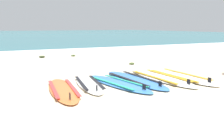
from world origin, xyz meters
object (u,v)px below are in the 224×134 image
object	(u,v)px
surfboard_3	(135,80)
surfboard_0	(63,90)
surfboard_2	(118,83)
surfboard_5	(179,76)
surfboard_4	(160,78)
surfboard_1	(89,84)

from	to	relation	value
surfboard_3	surfboard_0	bearing A→B (deg)	-173.92
surfboard_2	surfboard_5	bearing A→B (deg)	1.05
surfboard_4	surfboard_5	size ratio (longest dim) A/B	1.00
surfboard_0	surfboard_1	xyz separation A→B (m)	(0.65, 0.25, 0.00)
surfboard_0	surfboard_5	distance (m)	3.04
surfboard_1	surfboard_2	world-z (taller)	same
surfboard_1	surfboard_5	xyz separation A→B (m)	(2.39, -0.20, -0.00)
surfboard_0	surfboard_2	world-z (taller)	same
surfboard_0	surfboard_2	size ratio (longest dim) A/B	0.96
surfboard_3	surfboard_2	bearing A→B (deg)	-162.05
surfboard_2	surfboard_4	bearing A→B (deg)	4.62
surfboard_0	surfboard_1	distance (m)	0.70
surfboard_4	surfboard_5	distance (m)	0.54
surfboard_3	surfboard_1	bearing A→B (deg)	176.98
surfboard_5	surfboard_1	bearing A→B (deg)	175.12
surfboard_0	surfboard_2	distance (m)	1.26
surfboard_1	surfboard_5	distance (m)	2.40
surfboard_0	surfboard_3	distance (m)	1.81
surfboard_1	surfboard_4	xyz separation A→B (m)	(1.85, -0.14, -0.00)
surfboard_1	surfboard_0	bearing A→B (deg)	-158.79
surfboard_0	surfboard_4	bearing A→B (deg)	2.66
surfboard_0	surfboard_2	xyz separation A→B (m)	(1.26, 0.02, -0.00)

